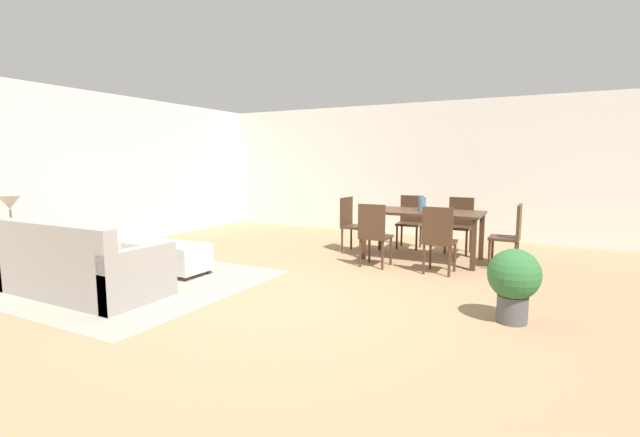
# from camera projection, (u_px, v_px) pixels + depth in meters

# --- Properties ---
(ground_plane) EXTENTS (10.80, 10.80, 0.00)m
(ground_plane) POSITION_uv_depth(u_px,v_px,m) (287.00, 298.00, 4.93)
(ground_plane) COLOR #9E7A56
(wall_back) EXTENTS (9.00, 0.12, 2.70)m
(wall_back) POSITION_uv_depth(u_px,v_px,m) (415.00, 170.00, 9.15)
(wall_back) COLOR silver
(wall_back) RESTS_ON ground_plane
(wall_left) EXTENTS (0.12, 11.00, 2.70)m
(wall_left) POSITION_uv_depth(u_px,v_px,m) (70.00, 172.00, 7.27)
(wall_left) COLOR silver
(wall_left) RESTS_ON ground_plane
(area_rug) EXTENTS (3.00, 2.80, 0.01)m
(area_rug) POSITION_uv_depth(u_px,v_px,m) (130.00, 282.00, 5.60)
(area_rug) COLOR gray
(area_rug) RESTS_ON ground_plane
(couch) EXTENTS (1.98, 0.91, 0.86)m
(couch) POSITION_uv_depth(u_px,v_px,m) (80.00, 269.00, 5.06)
(couch) COLOR gray
(couch) RESTS_ON ground_plane
(ottoman_table) EXTENTS (1.17, 0.53, 0.41)m
(ottoman_table) POSITION_uv_depth(u_px,v_px,m) (167.00, 256.00, 6.04)
(ottoman_table) COLOR silver
(ottoman_table) RESTS_ON ground_plane
(side_table) EXTENTS (0.40, 0.40, 0.57)m
(side_table) POSITION_uv_depth(u_px,v_px,m) (13.00, 246.00, 5.61)
(side_table) COLOR brown
(side_table) RESTS_ON ground_plane
(table_lamp) EXTENTS (0.26, 0.26, 0.53)m
(table_lamp) POSITION_uv_depth(u_px,v_px,m) (10.00, 204.00, 5.55)
(table_lamp) COLOR brown
(table_lamp) RESTS_ON side_table
(dining_table) EXTENTS (1.76, 0.91, 0.76)m
(dining_table) POSITION_uv_depth(u_px,v_px,m) (423.00, 217.00, 6.84)
(dining_table) COLOR #422B1C
(dining_table) RESTS_ON ground_plane
(dining_chair_near_left) EXTENTS (0.41, 0.41, 0.92)m
(dining_chair_near_left) POSITION_uv_depth(u_px,v_px,m) (374.00, 232.00, 6.33)
(dining_chair_near_left) COLOR #422B1C
(dining_chair_near_left) RESTS_ON ground_plane
(dining_chair_near_right) EXTENTS (0.41, 0.41, 0.92)m
(dining_chair_near_right) POSITION_uv_depth(u_px,v_px,m) (439.00, 236.00, 5.93)
(dining_chair_near_right) COLOR #422B1C
(dining_chair_near_right) RESTS_ON ground_plane
(dining_chair_far_left) EXTENTS (0.42, 0.42, 0.92)m
(dining_chair_far_left) POSITION_uv_depth(u_px,v_px,m) (410.00, 218.00, 7.81)
(dining_chair_far_left) COLOR #422B1C
(dining_chair_far_left) RESTS_ON ground_plane
(dining_chair_far_right) EXTENTS (0.41, 0.41, 0.92)m
(dining_chair_far_right) POSITION_uv_depth(u_px,v_px,m) (460.00, 222.00, 7.38)
(dining_chair_far_right) COLOR #422B1C
(dining_chair_far_right) RESTS_ON ground_plane
(dining_chair_head_east) EXTENTS (0.40, 0.40, 0.92)m
(dining_chair_head_east) POSITION_uv_depth(u_px,v_px,m) (511.00, 232.00, 6.26)
(dining_chair_head_east) COLOR #422B1C
(dining_chair_head_east) RESTS_ON ground_plane
(dining_chair_head_west) EXTENTS (0.42, 0.42, 0.92)m
(dining_chair_head_west) POSITION_uv_depth(u_px,v_px,m) (351.00, 221.00, 7.44)
(dining_chair_head_west) COLOR #422B1C
(dining_chair_head_west) RESTS_ON ground_plane
(vase_centerpiece) EXTENTS (0.12, 0.12, 0.21)m
(vase_centerpiece) POSITION_uv_depth(u_px,v_px,m) (422.00, 204.00, 6.87)
(vase_centerpiece) COLOR slate
(vase_centerpiece) RESTS_ON dining_table
(book_on_ottoman) EXTENTS (0.28, 0.22, 0.03)m
(book_on_ottoman) POSITION_uv_depth(u_px,v_px,m) (162.00, 241.00, 6.05)
(book_on_ottoman) COLOR silver
(book_on_ottoman) RESTS_ON ottoman_table
(potted_plant) EXTENTS (0.48, 0.48, 0.71)m
(potted_plant) POSITION_uv_depth(u_px,v_px,m) (514.00, 280.00, 4.15)
(potted_plant) COLOR #4C4C51
(potted_plant) RESTS_ON ground_plane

